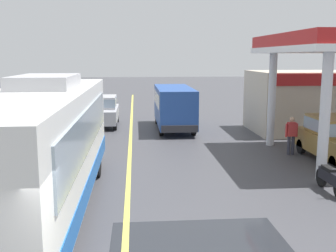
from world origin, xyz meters
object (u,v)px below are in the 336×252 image
at_px(minibus_opposing_lane, 174,104).
at_px(pedestrian_near_pump, 291,134).
at_px(motorcycle_parked_forecourt, 330,178).
at_px(car_trailing_behind_bus, 104,109).
at_px(car_at_pump, 335,137).
at_px(coach_bus_main, 41,151).

bearing_deg(minibus_opposing_lane, pedestrian_near_pump, -56.52).
distance_m(motorcycle_parked_forecourt, car_trailing_behind_bus, 15.33).
relative_size(car_at_pump, pedestrian_near_pump, 2.53).
distance_m(coach_bus_main, car_trailing_behind_bus, 14.12).
relative_size(car_at_pump, car_trailing_behind_bus, 1.00).
relative_size(car_at_pump, minibus_opposing_lane, 0.69).
relative_size(pedestrian_near_pump, car_trailing_behind_bus, 0.40).
bearing_deg(minibus_opposing_lane, coach_bus_main, -110.68).
bearing_deg(car_trailing_behind_bus, pedestrian_near_pump, -43.40).
bearing_deg(car_trailing_behind_bus, coach_bus_main, -92.35).
relative_size(coach_bus_main, car_at_pump, 2.63).
xyz_separation_m(pedestrian_near_pump, car_trailing_behind_bus, (-8.64, 8.17, 0.08)).
bearing_deg(coach_bus_main, motorcycle_parked_forecourt, 6.79).
xyz_separation_m(minibus_opposing_lane, car_trailing_behind_bus, (-4.19, 1.45, -0.46)).
height_order(pedestrian_near_pump, car_trailing_behind_bus, car_trailing_behind_bus).
distance_m(car_at_pump, pedestrian_near_pump, 1.81).
xyz_separation_m(coach_bus_main, car_trailing_behind_bus, (0.58, 14.09, -0.71)).
xyz_separation_m(car_at_pump, car_trailing_behind_bus, (-9.92, 9.45, 0.00)).
bearing_deg(motorcycle_parked_forecourt, car_at_pump, 61.89).
height_order(minibus_opposing_lane, car_trailing_behind_bus, minibus_opposing_lane).
relative_size(motorcycle_parked_forecourt, car_trailing_behind_bus, 0.43).
height_order(minibus_opposing_lane, pedestrian_near_pump, minibus_opposing_lane).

